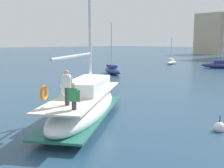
{
  "coord_description": "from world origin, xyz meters",
  "views": [
    {
      "loc": [
        13.46,
        -10.56,
        4.26
      ],
      "look_at": [
        1.53,
        0.52,
        1.8
      ],
      "focal_mm": 44.89,
      "sensor_mm": 36.0,
      "label": 1
    }
  ],
  "objects_px": {
    "moored_sloop_near": "(112,70)",
    "moored_cutter_left": "(220,64)",
    "main_sailboat": "(86,104)",
    "moored_sloop_far": "(171,62)",
    "mooring_buoy": "(219,128)"
  },
  "relations": [
    {
      "from": "moored_sloop_near",
      "to": "moored_cutter_left",
      "type": "bearing_deg",
      "value": 72.58
    },
    {
      "from": "main_sailboat",
      "to": "moored_sloop_far",
      "type": "bearing_deg",
      "value": 118.7
    },
    {
      "from": "moored_sloop_far",
      "to": "moored_cutter_left",
      "type": "relative_size",
      "value": 0.6
    },
    {
      "from": "main_sailboat",
      "to": "moored_sloop_far",
      "type": "height_order",
      "value": "main_sailboat"
    },
    {
      "from": "mooring_buoy",
      "to": "moored_sloop_far",
      "type": "bearing_deg",
      "value": 128.38
    },
    {
      "from": "moored_cutter_left",
      "to": "moored_sloop_far",
      "type": "bearing_deg",
      "value": 174.28
    },
    {
      "from": "main_sailboat",
      "to": "moored_sloop_far",
      "type": "distance_m",
      "value": 40.78
    },
    {
      "from": "moored_sloop_far",
      "to": "moored_cutter_left",
      "type": "height_order",
      "value": "moored_cutter_left"
    },
    {
      "from": "moored_cutter_left",
      "to": "moored_sloop_near",
      "type": "bearing_deg",
      "value": -107.42
    },
    {
      "from": "main_sailboat",
      "to": "moored_sloop_near",
      "type": "relative_size",
      "value": 1.98
    },
    {
      "from": "main_sailboat",
      "to": "moored_cutter_left",
      "type": "xyz_separation_m",
      "value": [
        -9.45,
        34.75,
        -0.3
      ]
    },
    {
      "from": "moored_sloop_far",
      "to": "main_sailboat",
      "type": "bearing_deg",
      "value": -61.3
    },
    {
      "from": "moored_sloop_far",
      "to": "mooring_buoy",
      "type": "height_order",
      "value": "moored_sloop_far"
    },
    {
      "from": "moored_sloop_far",
      "to": "moored_cutter_left",
      "type": "xyz_separation_m",
      "value": [
        10.13,
        -1.01,
        0.15
      ]
    },
    {
      "from": "main_sailboat",
      "to": "mooring_buoy",
      "type": "bearing_deg",
      "value": 30.47
    }
  ]
}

